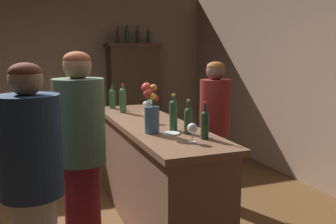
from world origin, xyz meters
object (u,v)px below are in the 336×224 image
(wine_bottle_chardonnay, at_px, (173,114))
(flower_arrangement, at_px, (151,109))
(display_cabinet, at_px, (134,92))
(display_bottle_left, at_px, (118,36))
(display_bottle_midleft, at_px, (127,35))
(wine_glass_rear, at_px, (146,104))
(wine_bottle_rose, at_px, (205,123))
(wine_glass_spare, at_px, (192,129))
(bartender, at_px, (215,126))
(display_bottle_center, at_px, (138,36))
(display_bottle_midright, at_px, (148,36))
(bar_counter, at_px, (152,173))
(wine_glass_mid, at_px, (150,103))
(wine_bottle_syrah, at_px, (188,119))
(wine_glass_front, at_px, (153,114))
(patron_in_navy, at_px, (32,184))
(wine_bottle_malbec, at_px, (112,97))
(patron_near_entrance, at_px, (81,154))
(wine_bottle_merlot, at_px, (123,99))
(cheese_plate, at_px, (171,133))

(wine_bottle_chardonnay, distance_m, flower_arrangement, 0.22)
(display_cabinet, distance_m, wine_bottle_chardonnay, 3.81)
(display_bottle_left, xyz_separation_m, display_bottle_midleft, (0.17, 0.00, 0.01))
(wine_glass_rear, height_order, display_bottle_midleft, display_bottle_midleft)
(wine_bottle_rose, distance_m, wine_glass_spare, 0.16)
(display_cabinet, distance_m, bartender, 3.09)
(wine_glass_rear, bearing_deg, display_bottle_center, 75.14)
(wine_bottle_rose, relative_size, display_bottle_midright, 0.91)
(bar_counter, relative_size, wine_glass_mid, 18.02)
(wine_bottle_syrah, height_order, wine_glass_mid, wine_bottle_syrah)
(wine_glass_mid, distance_m, bartender, 0.79)
(wine_bottle_chardonnay, height_order, display_bottle_center, display_bottle_center)
(wine_glass_front, height_order, patron_in_navy, patron_in_navy)
(wine_glass_spare, bearing_deg, display_bottle_midleft, 81.47)
(display_cabinet, height_order, wine_bottle_malbec, display_cabinet)
(wine_glass_rear, height_order, display_bottle_center, display_bottle_center)
(wine_glass_mid, xyz_separation_m, display_bottle_midright, (0.86, 2.65, 0.88))
(display_bottle_center, height_order, bartender, display_bottle_center)
(bar_counter, relative_size, display_cabinet, 1.30)
(flower_arrangement, relative_size, patron_near_entrance, 0.25)
(wine_bottle_syrah, height_order, wine_glass_rear, wine_bottle_syrah)
(wine_glass_front, height_order, wine_glass_spare, wine_glass_spare)
(display_bottle_midleft, height_order, bartender, display_bottle_midleft)
(bartender, bearing_deg, display_bottle_center, -93.01)
(patron_near_entrance, bearing_deg, patron_in_navy, -147.85)
(display_bottle_midleft, bearing_deg, wine_glass_front, -101.03)
(wine_bottle_merlot, bearing_deg, display_bottle_midleft, 73.88)
(bar_counter, height_order, display_bottle_midright, display_bottle_midright)
(wine_bottle_rose, distance_m, wine_bottle_syrah, 0.22)
(display_bottle_center, xyz_separation_m, display_bottle_midright, (0.21, 0.00, 0.00))
(wine_bottle_rose, relative_size, wine_glass_spare, 1.96)
(flower_arrangement, height_order, patron_in_navy, patron_in_navy)
(display_bottle_left, bearing_deg, bar_counter, -98.35)
(flower_arrangement, bearing_deg, display_cabinet, 76.22)
(display_cabinet, bearing_deg, bar_counter, -103.02)
(patron_in_navy, bearing_deg, cheese_plate, 2.43)
(wine_bottle_syrah, xyz_separation_m, wine_glass_rear, (-0.01, 1.09, -0.02))
(wine_glass_spare, bearing_deg, display_cabinet, 79.95)
(cheese_plate, bearing_deg, bartender, 43.22)
(wine_bottle_merlot, xyz_separation_m, wine_glass_rear, (0.22, -0.16, -0.05))
(wine_bottle_merlot, bearing_deg, flower_arrangement, -92.20)
(display_cabinet, relative_size, bartender, 1.16)
(wine_bottle_syrah, xyz_separation_m, wine_glass_front, (-0.12, 0.54, -0.03))
(wine_bottle_merlot, xyz_separation_m, wine_bottle_rose, (0.28, -1.46, -0.03))
(display_bottle_center, bearing_deg, bar_counter, -104.45)
(wine_bottle_chardonnay, bearing_deg, wine_glass_mid, 82.26)
(bar_counter, relative_size, wine_glass_rear, 17.30)
(wine_glass_mid, bearing_deg, wine_glass_spare, -96.58)
(wine_glass_rear, height_order, display_bottle_left, display_bottle_left)
(bar_counter, bearing_deg, display_bottle_left, 81.65)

